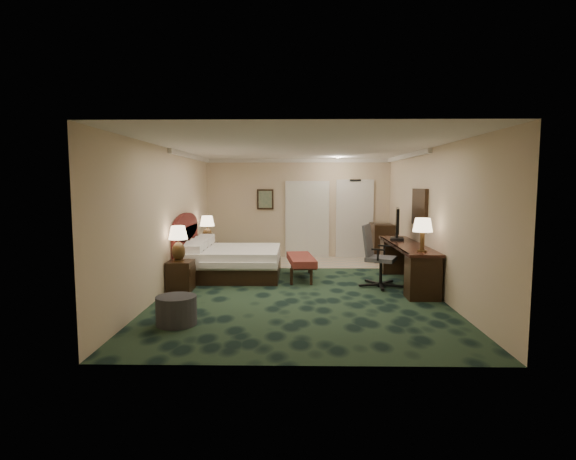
{
  "coord_description": "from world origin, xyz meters",
  "views": [
    {
      "loc": [
        -0.06,
        -8.57,
        2.02
      ],
      "look_at": [
        -0.22,
        0.6,
        1.08
      ],
      "focal_mm": 28.0,
      "sensor_mm": 36.0,
      "label": 1
    }
  ],
  "objects_px": {
    "lamp_near": "(178,244)",
    "desk_chair": "(381,256)",
    "nightstand_near": "(181,276)",
    "minibar": "(381,242)",
    "lamp_far": "(207,229)",
    "tv": "(397,224)",
    "bed_bench": "(301,267)",
    "desk": "(406,264)",
    "bed": "(234,262)",
    "ottoman": "(176,310)",
    "nightstand_far": "(207,254)"
  },
  "relations": [
    {
      "from": "nightstand_near",
      "to": "tv",
      "type": "xyz_separation_m",
      "value": [
        4.37,
        1.27,
        0.88
      ]
    },
    {
      "from": "nightstand_near",
      "to": "tv",
      "type": "bearing_deg",
      "value": 16.18
    },
    {
      "from": "lamp_near",
      "to": "tv",
      "type": "bearing_deg",
      "value": 16.57
    },
    {
      "from": "lamp_far",
      "to": "ottoman",
      "type": "bearing_deg",
      "value": -84.41
    },
    {
      "from": "lamp_far",
      "to": "desk",
      "type": "height_order",
      "value": "lamp_far"
    },
    {
      "from": "bed",
      "to": "minibar",
      "type": "height_order",
      "value": "minibar"
    },
    {
      "from": "ottoman",
      "to": "tv",
      "type": "distance_m",
      "value": 5.22
    },
    {
      "from": "bed_bench",
      "to": "desk",
      "type": "relative_size",
      "value": 0.5
    },
    {
      "from": "nightstand_near",
      "to": "minibar",
      "type": "bearing_deg",
      "value": 37.56
    },
    {
      "from": "lamp_near",
      "to": "desk_chair",
      "type": "height_order",
      "value": "lamp_near"
    },
    {
      "from": "lamp_near",
      "to": "bed_bench",
      "type": "height_order",
      "value": "lamp_near"
    },
    {
      "from": "bed",
      "to": "nightstand_far",
      "type": "height_order",
      "value": "bed"
    },
    {
      "from": "desk",
      "to": "tv",
      "type": "height_order",
      "value": "tv"
    },
    {
      "from": "bed",
      "to": "lamp_far",
      "type": "distance_m",
      "value": 1.61
    },
    {
      "from": "tv",
      "to": "desk_chair",
      "type": "bearing_deg",
      "value": -107.8
    },
    {
      "from": "lamp_near",
      "to": "bed_bench",
      "type": "xyz_separation_m",
      "value": [
        2.32,
        1.15,
        -0.66
      ]
    },
    {
      "from": "nightstand_far",
      "to": "ottoman",
      "type": "xyz_separation_m",
      "value": [
        0.47,
        -4.64,
        -0.08
      ]
    },
    {
      "from": "bed",
      "to": "ottoman",
      "type": "xyz_separation_m",
      "value": [
        -0.37,
        -3.37,
        -0.11
      ]
    },
    {
      "from": "bed",
      "to": "lamp_near",
      "type": "bearing_deg",
      "value": -122.77
    },
    {
      "from": "lamp_far",
      "to": "ottoman",
      "type": "xyz_separation_m",
      "value": [
        0.45,
        -4.62,
        -0.7
      ]
    },
    {
      "from": "lamp_near",
      "to": "desk",
      "type": "bearing_deg",
      "value": 8.38
    },
    {
      "from": "bed",
      "to": "desk",
      "type": "relative_size",
      "value": 0.7
    },
    {
      "from": "ottoman",
      "to": "nightstand_far",
      "type": "bearing_deg",
      "value": 95.76
    },
    {
      "from": "desk_chair",
      "to": "desk",
      "type": "bearing_deg",
      "value": 46.79
    },
    {
      "from": "desk",
      "to": "minibar",
      "type": "xyz_separation_m",
      "value": [
        0.02,
        2.8,
        0.08
      ]
    },
    {
      "from": "nightstand_near",
      "to": "desk_chair",
      "type": "xyz_separation_m",
      "value": [
        3.87,
        0.37,
        0.33
      ]
    },
    {
      "from": "bed",
      "to": "bed_bench",
      "type": "distance_m",
      "value": 1.48
    },
    {
      "from": "lamp_far",
      "to": "minibar",
      "type": "xyz_separation_m",
      "value": [
        4.43,
        0.87,
        -0.42
      ]
    },
    {
      "from": "lamp_far",
      "to": "tv",
      "type": "distance_m",
      "value": 4.54
    },
    {
      "from": "ottoman",
      "to": "desk_chair",
      "type": "height_order",
      "value": "desk_chair"
    },
    {
      "from": "lamp_near",
      "to": "bed_bench",
      "type": "distance_m",
      "value": 2.68
    },
    {
      "from": "ottoman",
      "to": "minibar",
      "type": "xyz_separation_m",
      "value": [
        3.98,
        5.49,
        0.28
      ]
    },
    {
      "from": "lamp_far",
      "to": "desk_chair",
      "type": "height_order",
      "value": "lamp_far"
    },
    {
      "from": "nightstand_near",
      "to": "bed_bench",
      "type": "height_order",
      "value": "nightstand_near"
    },
    {
      "from": "nightstand_near",
      "to": "minibar",
      "type": "xyz_separation_m",
      "value": [
        4.45,
        3.42,
        0.21
      ]
    },
    {
      "from": "nightstand_near",
      "to": "desk",
      "type": "distance_m",
      "value": 4.47
    },
    {
      "from": "bed_bench",
      "to": "desk_chair",
      "type": "height_order",
      "value": "desk_chair"
    },
    {
      "from": "lamp_near",
      "to": "lamp_far",
      "type": "distance_m",
      "value": 2.59
    },
    {
      "from": "desk_chair",
      "to": "minibar",
      "type": "relative_size",
      "value": 1.25
    },
    {
      "from": "tv",
      "to": "nightstand_near",
      "type": "bearing_deg",
      "value": -152.34
    },
    {
      "from": "bed",
      "to": "ottoman",
      "type": "bearing_deg",
      "value": -96.28
    },
    {
      "from": "tv",
      "to": "bed_bench",
      "type": "bearing_deg",
      "value": -164.35
    },
    {
      "from": "desk_chair",
      "to": "minibar",
      "type": "distance_m",
      "value": 3.11
    },
    {
      "from": "nightstand_near",
      "to": "nightstand_far",
      "type": "distance_m",
      "value": 2.56
    },
    {
      "from": "bed",
      "to": "ottoman",
      "type": "distance_m",
      "value": 3.39
    },
    {
      "from": "nightstand_near",
      "to": "tv",
      "type": "relative_size",
      "value": 0.64
    },
    {
      "from": "lamp_far",
      "to": "bed",
      "type": "bearing_deg",
      "value": -56.65
    },
    {
      "from": "nightstand_near",
      "to": "tv",
      "type": "height_order",
      "value": "tv"
    },
    {
      "from": "bed",
      "to": "nightstand_far",
      "type": "xyz_separation_m",
      "value": [
        -0.84,
        1.26,
        -0.03
      ]
    },
    {
      "from": "desk",
      "to": "tv",
      "type": "xyz_separation_m",
      "value": [
        -0.06,
        0.65,
        0.75
      ]
    }
  ]
}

